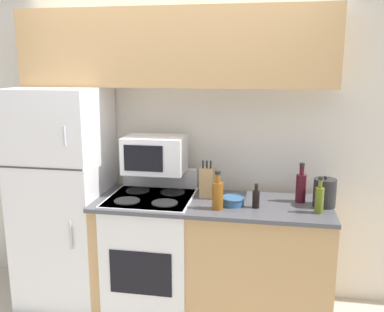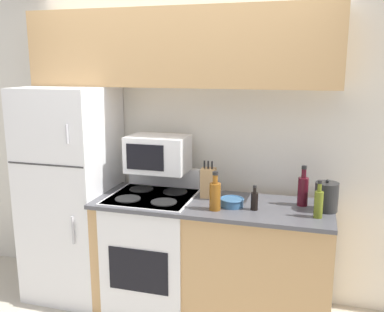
# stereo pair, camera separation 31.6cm
# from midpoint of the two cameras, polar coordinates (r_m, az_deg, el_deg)

# --- Properties ---
(wall_back) EXTENTS (8.00, 0.05, 2.55)m
(wall_back) POSITION_cam_midpoint_polar(r_m,az_deg,el_deg) (3.63, 1.65, 1.63)
(wall_back) COLOR silver
(wall_back) RESTS_ON ground_plane
(lower_cabinets) EXTENTS (1.77, 0.65, 0.92)m
(lower_cabinets) POSITION_cam_midpoint_polar(r_m,az_deg,el_deg) (3.42, 5.35, -13.46)
(lower_cabinets) COLOR tan
(lower_cabinets) RESTS_ON ground_plane
(refrigerator) EXTENTS (0.67, 0.72, 1.76)m
(refrigerator) POSITION_cam_midpoint_polar(r_m,az_deg,el_deg) (3.70, -13.35, -4.78)
(refrigerator) COLOR white
(refrigerator) RESTS_ON ground_plane
(upper_cabinets) EXTENTS (2.44, 0.34, 0.59)m
(upper_cabinets) POSITION_cam_midpoint_polar(r_m,az_deg,el_deg) (3.38, 0.90, 14.18)
(upper_cabinets) COLOR tan
(upper_cabinets) RESTS_ON refrigerator
(stove) EXTENTS (0.65, 0.64, 1.09)m
(stove) POSITION_cam_midpoint_polar(r_m,az_deg,el_deg) (3.51, -2.56, -12.36)
(stove) COLOR white
(stove) RESTS_ON ground_plane
(microwave) EXTENTS (0.47, 0.33, 0.29)m
(microwave) POSITION_cam_midpoint_polar(r_m,az_deg,el_deg) (3.40, -1.92, 0.30)
(microwave) COLOR white
(microwave) RESTS_ON stove
(knife_block) EXTENTS (0.11, 0.10, 0.29)m
(knife_block) POSITION_cam_midpoint_polar(r_m,az_deg,el_deg) (3.32, 4.92, -3.59)
(knife_block) COLOR tan
(knife_block) RESTS_ON lower_cabinets
(bowl) EXTENTS (0.18, 0.18, 0.06)m
(bowl) POSITION_cam_midpoint_polar(r_m,az_deg,el_deg) (3.15, 8.22, -6.13)
(bowl) COLOR #335B84
(bowl) RESTS_ON lower_cabinets
(bottle_whiskey) EXTENTS (0.08, 0.08, 0.28)m
(bottle_whiskey) POSITION_cam_midpoint_polar(r_m,az_deg,el_deg) (3.04, 6.08, -5.25)
(bottle_whiskey) COLOR brown
(bottle_whiskey) RESTS_ON lower_cabinets
(bottle_soy_sauce) EXTENTS (0.05, 0.05, 0.18)m
(bottle_soy_sauce) POSITION_cam_midpoint_polar(r_m,az_deg,el_deg) (3.10, 11.25, -5.86)
(bottle_soy_sauce) COLOR black
(bottle_soy_sauce) RESTS_ON lower_cabinets
(bottle_olive_oil) EXTENTS (0.06, 0.06, 0.26)m
(bottle_olive_oil) POSITION_cam_midpoint_polar(r_m,az_deg,el_deg) (3.05, 19.42, -5.99)
(bottle_olive_oil) COLOR #5B6619
(bottle_olive_oil) RESTS_ON lower_cabinets
(bottle_wine_red) EXTENTS (0.08, 0.08, 0.30)m
(bottle_wine_red) POSITION_cam_midpoint_polar(r_m,az_deg,el_deg) (3.26, 17.30, -4.39)
(bottle_wine_red) COLOR #470F19
(bottle_wine_red) RESTS_ON lower_cabinets
(kettle) EXTENTS (0.16, 0.16, 0.23)m
(kettle) POSITION_cam_midpoint_polar(r_m,az_deg,el_deg) (3.21, 20.23, -5.16)
(kettle) COLOR black
(kettle) RESTS_ON lower_cabinets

